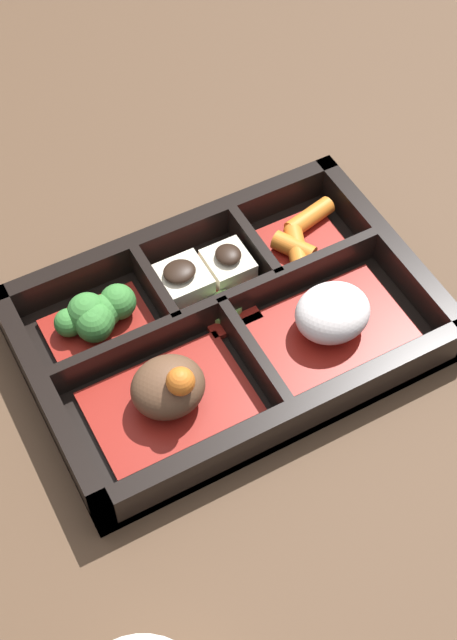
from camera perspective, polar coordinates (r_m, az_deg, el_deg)
name	(u,v)px	position (r m, az deg, el deg)	size (l,w,h in m)	color
ground_plane	(228,339)	(0.70, 0.00, -1.20)	(3.00, 3.00, 0.00)	#4C3523
bento_base	(228,335)	(0.69, 0.00, -0.97)	(0.31, 0.21, 0.01)	black
bento_rim	(227,321)	(0.68, -0.09, -0.06)	(0.31, 0.21, 0.04)	black
bowl_rice	(332,318)	(0.68, 6.63, 0.15)	(0.12, 0.08, 0.04)	maroon
bowl_stew	(169,392)	(0.64, -3.82, -4.59)	(0.12, 0.08, 0.06)	maroon
bowl_carrots	(301,239)	(0.74, 4.63, 5.17)	(0.07, 0.06, 0.02)	maroon
bowl_tofu	(201,276)	(0.70, -1.79, 2.85)	(0.08, 0.05, 0.03)	maroon
bowl_greens	(97,317)	(0.68, -8.43, 0.21)	(0.08, 0.05, 0.04)	maroon
bowl_pickles	(228,310)	(0.69, -0.06, 0.63)	(0.04, 0.03, 0.01)	maroon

